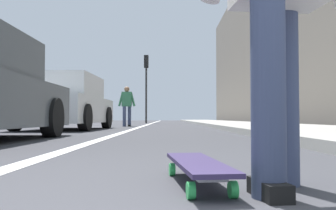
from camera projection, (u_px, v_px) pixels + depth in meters
ground_plane at (170, 129)px, 10.68m from camera, size 80.00×80.00×0.00m
lane_stripe_white at (150, 124)px, 20.68m from camera, size 52.00×0.16×0.01m
sidewalk_curb at (228, 123)px, 18.68m from camera, size 52.00×3.20×0.12m
building_facade at (268, 36)px, 22.86m from camera, size 40.00×1.20×10.70m
skateboard at (198, 165)px, 1.76m from camera, size 0.86×0.29×0.11m
parked_car_mid at (66, 104)px, 10.31m from camera, size 4.23×2.09×1.49m
traffic_light at (146, 76)px, 23.47m from camera, size 0.33×0.28×4.30m
pedestrian_distant at (127, 104)px, 14.29m from camera, size 0.43×0.67×1.54m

